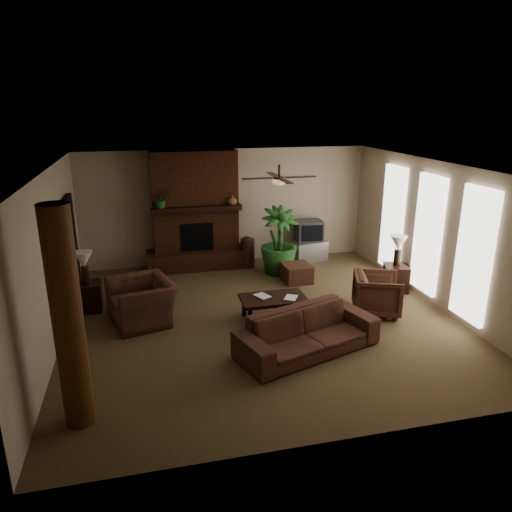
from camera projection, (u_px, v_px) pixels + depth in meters
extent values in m
plane|color=brown|center=(261.00, 318.00, 8.93)|extent=(7.00, 7.00, 0.00)
plane|color=silver|center=(262.00, 167.00, 8.07)|extent=(7.00, 7.00, 0.00)
plane|color=tan|center=(227.00, 207.00, 11.74)|extent=(7.00, 0.00, 7.00)
plane|color=tan|center=(338.00, 336.00, 5.26)|extent=(7.00, 0.00, 7.00)
plane|color=tan|center=(51.00, 261.00, 7.73)|extent=(0.00, 7.00, 7.00)
plane|color=tan|center=(436.00, 235.00, 9.28)|extent=(0.00, 7.00, 7.00)
cube|color=#512615|center=(195.00, 211.00, 11.33)|extent=(2.00, 0.50, 2.80)
cube|color=#512615|center=(198.00, 259.00, 11.60)|extent=(2.40, 0.70, 0.45)
cube|color=black|center=(198.00, 237.00, 11.27)|extent=(0.75, 0.04, 0.65)
cube|color=black|center=(197.00, 209.00, 11.04)|extent=(2.10, 0.28, 0.12)
cube|color=white|center=(392.00, 219.00, 10.76)|extent=(0.08, 0.85, 2.35)
cube|color=white|center=(428.00, 235.00, 9.47)|extent=(0.08, 0.85, 2.35)
cube|color=white|center=(474.00, 256.00, 8.17)|extent=(0.08, 0.85, 2.35)
cylinder|color=#5B3416|center=(68.00, 321.00, 5.63)|extent=(0.36, 0.36, 2.80)
cube|color=black|center=(72.00, 250.00, 9.52)|extent=(0.10, 1.00, 2.10)
cylinder|color=black|center=(279.00, 171.00, 8.48)|extent=(0.04, 0.04, 0.24)
cylinder|color=black|center=(279.00, 178.00, 8.51)|extent=(0.20, 0.20, 0.06)
ellipsoid|color=#F2BF72|center=(279.00, 181.00, 8.53)|extent=(0.26, 0.26, 0.14)
cube|color=black|center=(300.00, 177.00, 8.60)|extent=(0.55, 0.12, 0.01)
cube|color=black|center=(257.00, 178.00, 8.42)|extent=(0.55, 0.12, 0.01)
cube|color=black|center=(273.00, 174.00, 8.88)|extent=(0.12, 0.55, 0.01)
cube|color=black|center=(286.00, 181.00, 8.14)|extent=(0.12, 0.55, 0.01)
imported|color=#4F2F21|center=(308.00, 326.00, 7.62)|extent=(2.43, 1.38, 0.91)
imported|color=#4F2F21|center=(141.00, 295.00, 8.67)|extent=(1.07, 1.36, 1.05)
imported|color=#4F2F21|center=(377.00, 292.00, 9.03)|extent=(1.02, 1.05, 0.86)
cube|color=black|center=(273.00, 299.00, 8.80)|extent=(1.20, 0.70, 0.06)
cube|color=black|center=(250.00, 318.00, 8.53)|extent=(0.07, 0.07, 0.37)
cube|color=black|center=(303.00, 312.00, 8.75)|extent=(0.07, 0.07, 0.37)
cube|color=black|center=(244.00, 307.00, 8.99)|extent=(0.07, 0.07, 0.37)
cube|color=black|center=(295.00, 302.00, 9.21)|extent=(0.07, 0.07, 0.37)
cube|color=#4F2F21|center=(297.00, 273.00, 10.71)|extent=(0.63, 0.63, 0.40)
cube|color=#B4B4B7|center=(309.00, 251.00, 12.17)|extent=(0.92, 0.64, 0.50)
cube|color=#353537|center=(309.00, 231.00, 12.06)|extent=(0.67, 0.53, 0.52)
cube|color=black|center=(313.00, 233.00, 11.82)|extent=(0.52, 0.06, 0.40)
cylinder|color=#32251B|center=(247.00, 253.00, 11.63)|extent=(0.34, 0.34, 0.70)
sphere|color=#32251B|center=(247.00, 243.00, 11.55)|extent=(0.34, 0.34, 0.34)
imported|color=#255421|center=(279.00, 255.00, 11.18)|extent=(1.14, 1.70, 0.88)
cube|color=black|center=(88.00, 297.00, 9.22)|extent=(0.51, 0.51, 0.55)
cylinder|color=black|center=(85.00, 276.00, 9.03)|extent=(0.15, 0.15, 0.35)
cone|color=silver|center=(84.00, 259.00, 8.93)|extent=(0.39, 0.39, 0.30)
cube|color=black|center=(396.00, 278.00, 10.21)|extent=(0.64, 0.64, 0.55)
cylinder|color=black|center=(397.00, 257.00, 10.09)|extent=(0.17, 0.17, 0.35)
cone|color=silver|center=(399.00, 243.00, 9.99)|extent=(0.44, 0.44, 0.30)
imported|color=#255421|center=(161.00, 201.00, 10.80)|extent=(0.47, 0.50, 0.33)
imported|color=brown|center=(232.00, 200.00, 11.15)|extent=(0.25, 0.25, 0.22)
imported|color=#999999|center=(258.00, 291.00, 8.70)|extent=(0.21, 0.12, 0.29)
imported|color=#999999|center=(285.00, 290.00, 8.72)|extent=(0.19, 0.13, 0.29)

